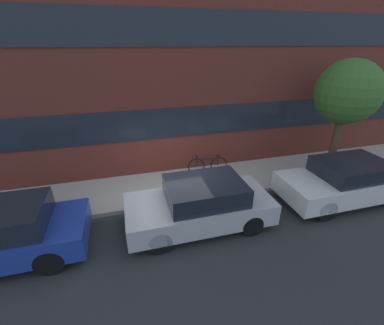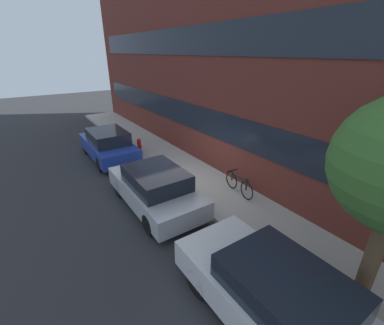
{
  "view_description": "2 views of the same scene",
  "coord_description": "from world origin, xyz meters",
  "px_view_note": "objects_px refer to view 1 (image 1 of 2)",
  "views": [
    {
      "loc": [
        -1.29,
        -6.74,
        4.79
      ],
      "look_at": [
        0.65,
        0.32,
        1.32
      ],
      "focal_mm": 24.0,
      "sensor_mm": 36.0,
      "label": 1
    },
    {
      "loc": [
        7.3,
        -4.15,
        4.79
      ],
      "look_at": [
        0.71,
        0.27,
        1.33
      ],
      "focal_mm": 24.0,
      "sensor_mm": 36.0,
      "label": 2
    }
  ],
  "objects_px": {
    "parked_car_white": "(346,181)",
    "street_tree": "(347,93)",
    "fire_hydrant": "(33,206)",
    "parked_car_silver": "(201,204)",
    "bicycle": "(208,164)"
  },
  "relations": [
    {
      "from": "parked_car_silver",
      "to": "fire_hydrant",
      "type": "bearing_deg",
      "value": -16.93
    },
    {
      "from": "parked_car_silver",
      "to": "fire_hydrant",
      "type": "height_order",
      "value": "parked_car_silver"
    },
    {
      "from": "parked_car_white",
      "to": "fire_hydrant",
      "type": "relative_size",
      "value": 5.85
    },
    {
      "from": "parked_car_silver",
      "to": "street_tree",
      "type": "relative_size",
      "value": 0.97
    },
    {
      "from": "parked_car_silver",
      "to": "bicycle",
      "type": "distance_m",
      "value": 2.91
    },
    {
      "from": "parked_car_white",
      "to": "bicycle",
      "type": "relative_size",
      "value": 2.76
    },
    {
      "from": "parked_car_silver",
      "to": "street_tree",
      "type": "distance_m",
      "value": 6.38
    },
    {
      "from": "fire_hydrant",
      "to": "street_tree",
      "type": "bearing_deg",
      "value": 0.58
    },
    {
      "from": "parked_car_silver",
      "to": "fire_hydrant",
      "type": "relative_size",
      "value": 5.62
    },
    {
      "from": "parked_car_white",
      "to": "fire_hydrant",
      "type": "xyz_separation_m",
      "value": [
        -9.53,
        1.4,
        -0.19
      ]
    },
    {
      "from": "parked_car_white",
      "to": "street_tree",
      "type": "relative_size",
      "value": 1.01
    },
    {
      "from": "parked_car_white",
      "to": "street_tree",
      "type": "height_order",
      "value": "street_tree"
    },
    {
      "from": "bicycle",
      "to": "street_tree",
      "type": "height_order",
      "value": "street_tree"
    },
    {
      "from": "parked_car_white",
      "to": "parked_car_silver",
      "type": "bearing_deg",
      "value": 0.0
    },
    {
      "from": "parked_car_silver",
      "to": "street_tree",
      "type": "bearing_deg",
      "value": -165.11
    }
  ]
}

